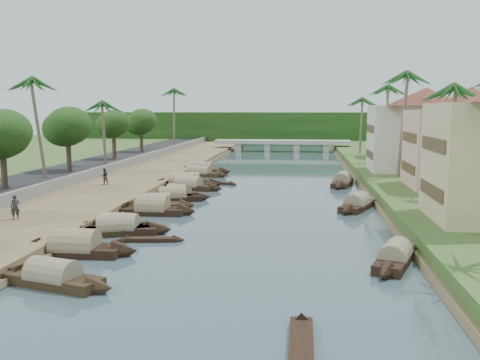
# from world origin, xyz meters

# --- Properties ---
(ground) EXTENTS (220.00, 220.00, 0.00)m
(ground) POSITION_xyz_m (0.00, 0.00, 0.00)
(ground) COLOR #364A52
(ground) RESTS_ON ground
(left_bank) EXTENTS (10.00, 180.00, 0.80)m
(left_bank) POSITION_xyz_m (-16.00, 20.00, 0.40)
(left_bank) COLOR brown
(left_bank) RESTS_ON ground
(right_bank) EXTENTS (16.00, 180.00, 1.20)m
(right_bank) POSITION_xyz_m (19.00, 20.00, 0.60)
(right_bank) COLOR #305220
(right_bank) RESTS_ON ground
(road) EXTENTS (8.00, 180.00, 1.40)m
(road) POSITION_xyz_m (-24.50, 20.00, 0.70)
(road) COLOR black
(road) RESTS_ON ground
(retaining_wall) EXTENTS (0.40, 180.00, 1.10)m
(retaining_wall) POSITION_xyz_m (-20.20, 20.00, 1.35)
(retaining_wall) COLOR #65645E
(retaining_wall) RESTS_ON left_bank
(treeline) EXTENTS (120.00, 14.00, 8.00)m
(treeline) POSITION_xyz_m (0.00, 100.00, 4.00)
(treeline) COLOR black
(treeline) RESTS_ON ground
(bridge) EXTENTS (28.00, 4.00, 2.40)m
(bridge) POSITION_xyz_m (0.00, 72.00, 1.72)
(bridge) COLOR #9D9C93
(bridge) RESTS_ON ground
(building_mid) EXTENTS (14.11, 14.11, 9.70)m
(building_mid) POSITION_xyz_m (19.99, 14.00, 6.13)
(building_mid) COLOR #D8A399
(building_mid) RESTS_ON right_bank
(building_far) EXTENTS (15.59, 15.59, 10.20)m
(building_far) POSITION_xyz_m (18.99, 28.00, 6.38)
(building_far) COLOR beige
(building_far) RESTS_ON right_bank
(building_distant) EXTENTS (12.62, 12.62, 9.20)m
(building_distant) POSITION_xyz_m (19.99, 48.00, 5.88)
(building_distant) COLOR tan
(building_distant) RESTS_ON right_bank
(sampan_0) EXTENTS (7.48, 3.49, 1.98)m
(sampan_0) POSITION_xyz_m (-8.25, -15.22, 0.41)
(sampan_0) COLOR black
(sampan_0) RESTS_ON ground
(sampan_1) EXTENTS (8.00, 2.14, 2.36)m
(sampan_1) POSITION_xyz_m (-9.57, -9.56, 0.42)
(sampan_1) COLOR black
(sampan_1) RESTS_ON ground
(sampan_2) EXTENTS (7.58, 4.52, 2.04)m
(sampan_2) POSITION_xyz_m (-8.97, -4.23, 0.41)
(sampan_2) COLOR black
(sampan_2) RESTS_ON ground
(sampan_3) EXTENTS (7.86, 2.14, 2.11)m
(sampan_3) POSITION_xyz_m (-8.81, -3.90, 0.41)
(sampan_3) COLOR black
(sampan_3) RESTS_ON ground
(sampan_4) EXTENTS (6.15, 1.65, 1.80)m
(sampan_4) POSITION_xyz_m (-9.09, -2.95, 0.40)
(sampan_4) COLOR black
(sampan_4) RESTS_ON ground
(sampan_5) EXTENTS (7.65, 2.22, 2.41)m
(sampan_5) POSITION_xyz_m (-8.39, 3.38, 0.42)
(sampan_5) COLOR black
(sampan_5) RESTS_ON ground
(sampan_6) EXTENTS (7.09, 3.00, 2.09)m
(sampan_6) POSITION_xyz_m (-8.63, 5.48, 0.41)
(sampan_6) COLOR black
(sampan_6) RESTS_ON ground
(sampan_7) EXTENTS (7.68, 3.70, 2.04)m
(sampan_7) POSITION_xyz_m (-8.26, 9.78, 0.41)
(sampan_7) COLOR black
(sampan_7) RESTS_ON ground
(sampan_8) EXTENTS (6.37, 4.16, 2.01)m
(sampan_8) POSITION_xyz_m (-8.09, 11.53, 0.41)
(sampan_8) COLOR black
(sampan_8) RESTS_ON ground
(sampan_9) EXTENTS (8.45, 3.76, 2.12)m
(sampan_9) POSITION_xyz_m (-8.33, 17.42, 0.41)
(sampan_9) COLOR black
(sampan_9) RESTS_ON ground
(sampan_10) EXTENTS (8.50, 2.51, 2.30)m
(sampan_10) POSITION_xyz_m (-9.42, 19.08, 0.42)
(sampan_10) COLOR black
(sampan_10) RESTS_ON ground
(sampan_11) EXTENTS (8.80, 3.19, 2.44)m
(sampan_11) POSITION_xyz_m (-9.04, 19.74, 0.42)
(sampan_11) COLOR black
(sampan_11) RESTS_ON ground
(sampan_12) EXTENTS (8.25, 3.43, 1.97)m
(sampan_12) POSITION_xyz_m (-9.31, 29.10, 0.41)
(sampan_12) COLOR black
(sampan_12) RESTS_ON ground
(sampan_13) EXTENTS (8.60, 3.05, 2.30)m
(sampan_13) POSITION_xyz_m (-9.59, 32.68, 0.42)
(sampan_13) COLOR black
(sampan_13) RESTS_ON ground
(sampan_14) EXTENTS (3.90, 7.68, 1.90)m
(sampan_14) POSITION_xyz_m (9.39, -9.42, 0.41)
(sampan_14) COLOR black
(sampan_14) RESTS_ON ground
(sampan_15) EXTENTS (4.47, 7.62, 2.07)m
(sampan_15) POSITION_xyz_m (8.97, 7.57, 0.41)
(sampan_15) COLOR black
(sampan_15) RESTS_ON ground
(sampan_16) EXTENTS (3.44, 9.20, 2.21)m
(sampan_16) POSITION_xyz_m (8.79, 22.83, 0.42)
(sampan_16) COLOR black
(sampan_16) RESTS_ON ground
(canoe_0) EXTENTS (0.93, 6.86, 0.91)m
(canoe_0) POSITION_xyz_m (4.09, -21.01, 0.10)
(canoe_0) COLOR black
(canoe_0) RESTS_ON ground
(canoe_1) EXTENTS (4.68, 1.38, 0.75)m
(canoe_1) POSITION_xyz_m (-5.93, -5.83, 0.10)
(canoe_1) COLOR black
(canoe_1) RESTS_ON ground
(canoe_2) EXTENTS (5.39, 3.33, 0.82)m
(canoe_2) POSITION_xyz_m (-5.85, 22.41, 0.10)
(canoe_2) COLOR black
(canoe_2) RESTS_ON ground
(palm_1) EXTENTS (3.20, 3.20, 11.04)m
(palm_1) POSITION_xyz_m (16.00, 7.80, 10.49)
(palm_1) COLOR brown
(palm_1) RESTS_ON ground
(palm_2) EXTENTS (3.20, 3.20, 13.10)m
(palm_2) POSITION_xyz_m (15.00, 21.78, 12.45)
(palm_2) COLOR brown
(palm_2) RESTS_ON ground
(palm_3) EXTENTS (3.20, 3.20, 12.35)m
(palm_3) POSITION_xyz_m (16.00, 38.65, 11.73)
(palm_3) COLOR brown
(palm_3) RESTS_ON ground
(palm_5) EXTENTS (3.20, 3.20, 12.12)m
(palm_5) POSITION_xyz_m (-24.00, 15.27, 11.72)
(palm_5) COLOR brown
(palm_5) RESTS_ON ground
(palm_6) EXTENTS (3.20, 3.20, 9.80)m
(palm_6) POSITION_xyz_m (-22.00, 28.62, 9.47)
(palm_6) COLOR brown
(palm_6) RESTS_ON ground
(palm_7) EXTENTS (3.20, 3.20, 10.87)m
(palm_7) POSITION_xyz_m (14.00, 53.51, 10.30)
(palm_7) COLOR brown
(palm_7) RESTS_ON ground
(palm_8) EXTENTS (3.20, 3.20, 12.66)m
(palm_8) POSITION_xyz_m (-20.50, 61.43, 12.23)
(palm_8) COLOR brown
(palm_8) RESTS_ON ground
(tree_2) EXTENTS (5.24, 5.24, 7.18)m
(tree_2) POSITION_xyz_m (-24.00, 7.58, 6.36)
(tree_2) COLOR #4D3F2C
(tree_2) RESTS_ON ground
(tree_3) EXTENTS (5.32, 5.32, 7.48)m
(tree_3) POSITION_xyz_m (-24.00, 21.88, 6.61)
(tree_3) COLOR #4D3F2C
(tree_3) RESTS_ON ground
(tree_4) EXTENTS (4.61, 4.61, 7.09)m
(tree_4) POSITION_xyz_m (-24.00, 37.72, 6.51)
(tree_4) COLOR #4D3F2C
(tree_4) RESTS_ON ground
(tree_5) EXTENTS (5.08, 5.08, 7.26)m
(tree_5) POSITION_xyz_m (-24.00, 51.54, 6.49)
(tree_5) COLOR #4D3F2C
(tree_5) RESTS_ON ground
(tree_6) EXTENTS (4.14, 4.14, 6.57)m
(tree_6) POSITION_xyz_m (24.00, 30.15, 5.97)
(tree_6) COLOR #4D3F2C
(tree_6) RESTS_ON ground
(person_near) EXTENTS (0.77, 0.66, 1.80)m
(person_near) POSITION_xyz_m (-16.67, -3.62, 1.70)
(person_near) COLOR #282830
(person_near) RESTS_ON left_bank
(person_far) EXTENTS (1.08, 1.04, 1.75)m
(person_far) POSITION_xyz_m (-16.85, 14.65, 1.67)
(person_far) COLOR #312B22
(person_far) RESTS_ON left_bank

